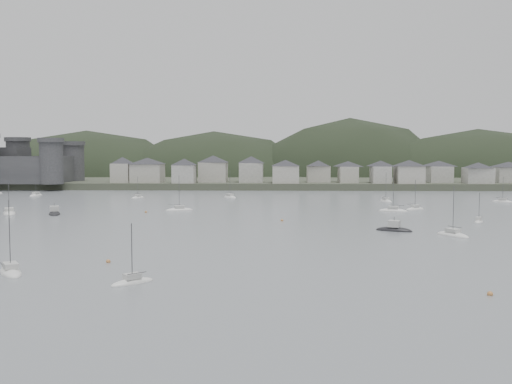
{
  "coord_description": "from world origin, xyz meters",
  "views": [
    {
      "loc": [
        5.21,
        -83.57,
        17.01
      ],
      "look_at": [
        0.0,
        75.0,
        6.0
      ],
      "focal_mm": 40.82,
      "sensor_mm": 36.0,
      "label": 1
    }
  ],
  "objects": [
    {
      "name": "ground",
      "position": [
        0.0,
        0.0,
        0.0
      ],
      "size": [
        900.0,
        900.0,
        0.0
      ],
      "primitive_type": "plane",
      "color": "slate",
      "rests_on": "ground"
    },
    {
      "name": "far_shore_land",
      "position": [
        0.0,
        295.0,
        1.5
      ],
      "size": [
        900.0,
        250.0,
        3.0
      ],
      "primitive_type": "cube",
      "color": "#383D2D",
      "rests_on": "ground"
    },
    {
      "name": "forested_ridge",
      "position": [
        4.83,
        269.4,
        -11.28
      ],
      "size": [
        851.55,
        103.94,
        102.57
      ],
      "color": "black",
      "rests_on": "ground"
    },
    {
      "name": "castle",
      "position": [
        -120.0,
        179.8,
        10.96
      ],
      "size": [
        66.0,
        43.0,
        20.0
      ],
      "color": "#363739",
      "rests_on": "far_shore_land"
    },
    {
      "name": "waterfront_town",
      "position": [
        50.59,
        183.34,
        8.66
      ],
      "size": [
        451.48,
        28.46,
        12.92
      ],
      "color": "#A3A095",
      "rests_on": "far_shore_land"
    },
    {
      "name": "moored_fleet",
      "position": [
        -9.83,
        61.22,
        0.18
      ],
      "size": [
        222.36,
        174.13,
        13.73
      ],
      "color": "silver",
      "rests_on": "ground"
    },
    {
      "name": "motor_launch_near",
      "position": [
        30.82,
        41.4,
        0.29
      ],
      "size": [
        8.35,
        5.93,
        3.89
      ],
      "rotation": [
        0.0,
        0.0,
        1.13
      ],
      "color": "black",
      "rests_on": "ground"
    },
    {
      "name": "motor_launch_far",
      "position": [
        -54.65,
        71.46,
        0.29
      ],
      "size": [
        5.79,
        8.86,
        3.98
      ],
      "rotation": [
        0.0,
        0.0,
        3.51
      ],
      "color": "black",
      "rests_on": "ground"
    },
    {
      "name": "mooring_buoys",
      "position": [
        -2.9,
        33.7,
        0.15
      ],
      "size": [
        178.05,
        92.69,
        0.7
      ],
      "color": "#B9783D",
      "rests_on": "ground"
    }
  ]
}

